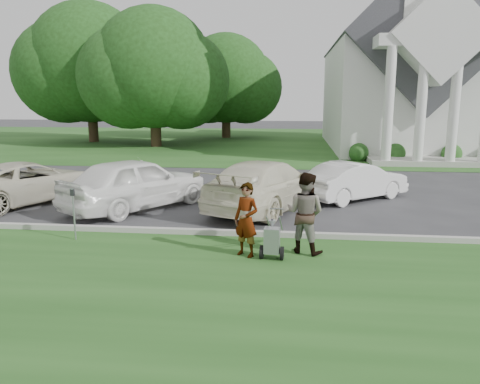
% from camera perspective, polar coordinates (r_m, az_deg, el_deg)
% --- Properties ---
extents(ground, '(120.00, 120.00, 0.00)m').
position_cam_1_polar(ground, '(11.65, -2.59, -6.09)').
color(ground, '#333335').
rests_on(ground, ground).
extents(grass_strip, '(80.00, 7.00, 0.01)m').
position_cam_1_polar(grass_strip, '(8.89, -5.62, -11.87)').
color(grass_strip, '#1F4919').
rests_on(grass_strip, ground).
extents(church_lawn, '(80.00, 30.00, 0.01)m').
position_cam_1_polar(church_lawn, '(38.17, 3.68, 6.21)').
color(church_lawn, '#1F4919').
rests_on(church_lawn, ground).
extents(curb, '(80.00, 0.18, 0.15)m').
position_cam_1_polar(curb, '(12.15, -2.19, -4.98)').
color(curb, '#9E9E93').
rests_on(curb, ground).
extents(church, '(9.19, 19.00, 24.10)m').
position_cam_1_polar(church, '(34.94, 18.93, 14.88)').
color(church, white).
rests_on(church, ground).
extents(tree_left, '(10.63, 8.40, 9.71)m').
position_cam_1_polar(tree_left, '(34.41, -10.49, 13.98)').
color(tree_left, '#332316').
rests_on(tree_left, ground).
extents(tree_far, '(11.64, 9.20, 10.73)m').
position_cam_1_polar(tree_far, '(39.32, -17.90, 14.14)').
color(tree_far, '#332316').
rests_on(tree_far, ground).
extents(tree_back, '(9.61, 7.60, 8.89)m').
position_cam_1_polar(tree_back, '(41.38, -1.74, 13.18)').
color(tree_back, '#332316').
rests_on(tree_back, ground).
extents(striping_cart, '(0.55, 1.06, 0.96)m').
position_cam_1_polar(striping_cart, '(10.34, 3.92, -6.01)').
color(striping_cart, black).
rests_on(striping_cart, ground).
extents(person_left, '(0.73, 0.65, 1.67)m').
position_cam_1_polar(person_left, '(10.39, 0.77, -3.48)').
color(person_left, '#999999').
rests_on(person_left, ground).
extents(person_right, '(1.11, 1.02, 1.86)m').
position_cam_1_polar(person_right, '(10.72, 7.92, -2.60)').
color(person_right, '#999999').
rests_on(person_right, ground).
extents(parking_meter_near, '(0.10, 0.09, 1.32)m').
position_cam_1_polar(parking_meter_near, '(12.28, -19.63, -1.81)').
color(parking_meter_near, '#97999F').
rests_on(parking_meter_near, ground).
extents(car_a, '(4.23, 5.51, 1.39)m').
position_cam_1_polar(car_a, '(17.43, -24.47, 1.14)').
color(car_a, beige).
rests_on(car_a, ground).
extents(car_b, '(4.40, 5.17, 1.67)m').
position_cam_1_polar(car_b, '(15.22, -12.54, 1.07)').
color(car_b, white).
rests_on(car_b, ground).
extents(car_c, '(4.16, 5.84, 1.57)m').
position_cam_1_polar(car_c, '(14.85, 3.20, 0.87)').
color(car_c, '#E9E4C6').
rests_on(car_c, ground).
extents(car_d, '(4.00, 3.63, 1.33)m').
position_cam_1_polar(car_d, '(16.74, 13.84, 1.34)').
color(car_d, white).
rests_on(car_d, ground).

